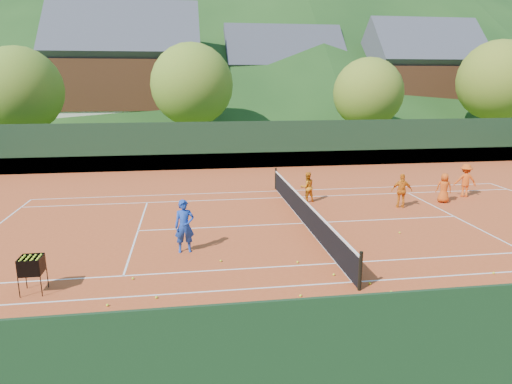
{
  "coord_description": "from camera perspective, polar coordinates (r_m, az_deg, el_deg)",
  "views": [
    {
      "loc": [
        -4.39,
        -16.73,
        5.49
      ],
      "look_at": [
        -1.92,
        0.0,
        1.36
      ],
      "focal_mm": 32.0,
      "sensor_mm": 36.0,
      "label": 1
    }
  ],
  "objects": [
    {
      "name": "student_a",
      "position": [
        21.18,
        6.41,
        0.63
      ],
      "size": [
        0.78,
        0.66,
        1.4
      ],
      "primitive_type": "imported",
      "rotation": [
        0.0,
        0.0,
        3.36
      ],
      "color": "orange",
      "rests_on": "clay_court"
    },
    {
      "name": "tennis_ball_22",
      "position": [
        12.85,
        16.54,
        -11.9
      ],
      "size": [
        0.07,
        0.07,
        0.07
      ],
      "primitive_type": "sphere",
      "color": "#C9E526",
      "rests_on": "clay_court"
    },
    {
      "name": "tennis_ball_14",
      "position": [
        13.57,
        -15.14,
        -10.39
      ],
      "size": [
        0.07,
        0.07,
        0.07
      ],
      "primitive_type": "sphere",
      "color": "#C9E526",
      "rests_on": "clay_court"
    },
    {
      "name": "tennis_ball_19",
      "position": [
        12.22,
        5.59,
        -12.76
      ],
      "size": [
        0.07,
        0.07,
        0.07
      ],
      "primitive_type": "sphere",
      "color": "#C9E526",
      "rests_on": "clay_court"
    },
    {
      "name": "tree_b",
      "position": [
        36.73,
        -8.0,
        13.13
      ],
      "size": [
        6.4,
        6.4,
        8.4
      ],
      "color": "#3C2718",
      "rests_on": "ground"
    },
    {
      "name": "tennis_ball_3",
      "position": [
        9.42,
        -3.98,
        -21.55
      ],
      "size": [
        0.07,
        0.07,
        0.07
      ],
      "primitive_type": "sphere",
      "color": "#C9E526",
      "rests_on": "clay_court"
    },
    {
      "name": "tennis_ball_1",
      "position": [
        14.35,
        -4.43,
        -8.57
      ],
      "size": [
        0.07,
        0.07,
        0.07
      ],
      "primitive_type": "sphere",
      "color": "#C9E526",
      "rests_on": "clay_court"
    },
    {
      "name": "tennis_ball_17",
      "position": [
        11.19,
        -17.37,
        -16.02
      ],
      "size": [
        0.07,
        0.07,
        0.07
      ],
      "primitive_type": "sphere",
      "color": "#C9E526",
      "rests_on": "clay_court"
    },
    {
      "name": "tennis_ball_21",
      "position": [
        13.19,
        14.05,
        -11.04
      ],
      "size": [
        0.07,
        0.07,
        0.07
      ],
      "primitive_type": "sphere",
      "color": "#C9E526",
      "rests_on": "clay_court"
    },
    {
      "name": "clay_court",
      "position": [
        18.14,
        6.03,
        -3.93
      ],
      "size": [
        40.0,
        24.0,
        0.02
      ],
      "primitive_type": "cube",
      "color": "#B1421C",
      "rests_on": "ground"
    },
    {
      "name": "tennis_ball_13",
      "position": [
        17.65,
        17.51,
        -4.87
      ],
      "size": [
        0.07,
        0.07,
        0.07
      ],
      "primitive_type": "sphere",
      "color": "#C9E526",
      "rests_on": "clay_court"
    },
    {
      "name": "perimeter_fence",
      "position": [
        17.8,
        6.13,
        -0.07
      ],
      "size": [
        40.4,
        24.24,
        3.0
      ],
      "color": "black",
      "rests_on": "clay_court"
    },
    {
      "name": "chalet_mid",
      "position": [
        51.78,
        3.26,
        13.14
      ],
      "size": [
        12.65,
        8.82,
        11.45
      ],
      "color": "beige",
      "rests_on": "ground"
    },
    {
      "name": "chalet_right",
      "position": [
        52.71,
        19.66,
        12.69
      ],
      "size": [
        11.5,
        8.82,
        11.91
      ],
      "color": "beige",
      "rests_on": "ground"
    },
    {
      "name": "coach",
      "position": [
        15.02,
        -8.93,
        -4.24
      ],
      "size": [
        0.67,
        0.47,
        1.76
      ],
      "primitive_type": "imported",
      "rotation": [
        0.0,
        0.0,
        0.08
      ],
      "color": "#183CA2",
      "rests_on": "clay_court"
    },
    {
      "name": "tennis_ball_11",
      "position": [
        9.94,
        -8.07,
        -19.57
      ],
      "size": [
        0.07,
        0.07,
        0.07
      ],
      "primitive_type": "sphere",
      "color": "#C9E526",
      "rests_on": "clay_court"
    },
    {
      "name": "tree_d",
      "position": [
        45.23,
        27.98,
        12.2
      ],
      "size": [
        6.8,
        6.8,
        8.93
      ],
      "color": "#41271A",
      "rests_on": "ground"
    },
    {
      "name": "tennis_ball_18",
      "position": [
        11.89,
        2.46,
        -13.48
      ],
      "size": [
        0.07,
        0.07,
        0.07
      ],
      "primitive_type": "sphere",
      "color": "#C9E526",
      "rests_on": "clay_court"
    },
    {
      "name": "tennis_ball_16",
      "position": [
        10.22,
        21.34,
        -19.43
      ],
      "size": [
        0.07,
        0.07,
        0.07
      ],
      "primitive_type": "sphere",
      "color": "#C9E526",
      "rests_on": "clay_court"
    },
    {
      "name": "tennis_net",
      "position": [
        17.99,
        6.07,
        -2.39
      ],
      "size": [
        0.1,
        12.07,
        1.1
      ],
      "color": "black",
      "rests_on": "clay_court"
    },
    {
      "name": "tennis_ball_5",
      "position": [
        12.27,
        -18.09,
        -13.29
      ],
      "size": [
        0.07,
        0.07,
        0.07
      ],
      "primitive_type": "sphere",
      "color": "#C9E526",
      "rests_on": "clay_court"
    },
    {
      "name": "ground",
      "position": [
        18.15,
        6.03,
        -3.96
      ],
      "size": [
        400.0,
        400.0,
        0.0
      ],
      "primitive_type": "plane",
      "color": "#304F18",
      "rests_on": "ground"
    },
    {
      "name": "tennis_ball_20",
      "position": [
        10.42,
        9.22,
        -17.92
      ],
      "size": [
        0.07,
        0.07,
        0.07
      ],
      "primitive_type": "sphere",
      "color": "#C9E526",
      "rests_on": "clay_court"
    },
    {
      "name": "ball_hopper",
      "position": [
        13.46,
        -26.26,
        -8.3
      ],
      "size": [
        0.57,
        0.57,
        1.0
      ],
      "color": "black",
      "rests_on": "clay_court"
    },
    {
      "name": "tennis_ball_15",
      "position": [
        13.54,
        9.69,
        -10.15
      ],
      "size": [
        0.07,
        0.07,
        0.07
      ],
      "primitive_type": "sphere",
      "color": "#C9E526",
      "rests_on": "clay_court"
    },
    {
      "name": "tennis_ball_23",
      "position": [
        16.87,
        10.18,
        -5.29
      ],
      "size": [
        0.07,
        0.07,
        0.07
      ],
      "primitive_type": "sphere",
      "color": "#C9E526",
      "rests_on": "clay_court"
    },
    {
      "name": "tree_a",
      "position": [
        36.62,
        -27.45,
        11.25
      ],
      "size": [
        6.0,
        6.0,
        7.88
      ],
      "color": "#3C2818",
      "rests_on": "ground"
    },
    {
      "name": "tree_c",
      "position": [
        38.53,
        13.84,
        11.93
      ],
      "size": [
        5.6,
        5.6,
        7.35
      ],
      "color": "#3E2919",
      "rests_on": "ground"
    },
    {
      "name": "court_lines",
      "position": [
        18.14,
        6.03,
        -3.89
      ],
      "size": [
        23.83,
        11.03,
        0.0
      ],
      "color": "white",
      "rests_on": "clay_court"
    },
    {
      "name": "student_b",
      "position": [
        21.07,
        17.77,
        0.14
      ],
      "size": [
        0.96,
        0.59,
        1.52
      ],
      "primitive_type": "imported",
      "rotation": [
        0.0,
        0.0,
        2.88
      ],
      "color": "orange",
      "rests_on": "clay_court"
    },
    {
      "name": "student_d",
      "position": [
        24.2,
        24.7,
        1.33
      ],
      "size": [
        1.16,
        0.85,
        1.6
      ],
      "primitive_type": "imported",
      "rotation": [
        0.0,
        0.0,
        2.87
      ],
      "color": "#E35314",
      "rests_on": "clay_court"
    },
    {
      "name": "tennis_ball_10",
      "position": [
        15.14,
        27.57,
        -8.95
      ],
      "size": [
        0.07,
        0.07,
        0.07
      ],
      "primitive_type": "sphere",
      "color": "#C9E526",
      "rests_on": "clay_court"
    },
    {
      "name": "student_c",
      "position": [
        22.64,
        22.44,
        0.48
      ],
      "size": [
        0.79,
        0.65,
        1.38
      ],
      "primitive_type": "imported",
      "rotation": [
        0.0,
        0.0,
        2.77
      ],
      "color": "#CE4C12",
      "rests_on": "clay_court"
    },
    {
      "name": "tennis_ball_0",
      "position": [
        12.34,
        -12.34,
        -12.74
      ],
      "size": [
        0.07,
        0.07,
        0.07
      ],
      "primitive_type": "sphere",
      "color": "#C9E526",
      "rests_on": "clay_court"
    },
    {
      "name": "chalet_left",
      "position": [
        47.06,
        -15.68,
        13.42
      ],
      "size": [
        13.8,
        9.93,
        12.92
      ],
      "color": "beige",
      "rests_on": "ground"
    },
    {
      "name": "tennis_ball_4",
      "position": [
        14.27,
        5.22,
        -8.72
      ],
      "size": [
        0.07,
        0.07,
        0.07
      ],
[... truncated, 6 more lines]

